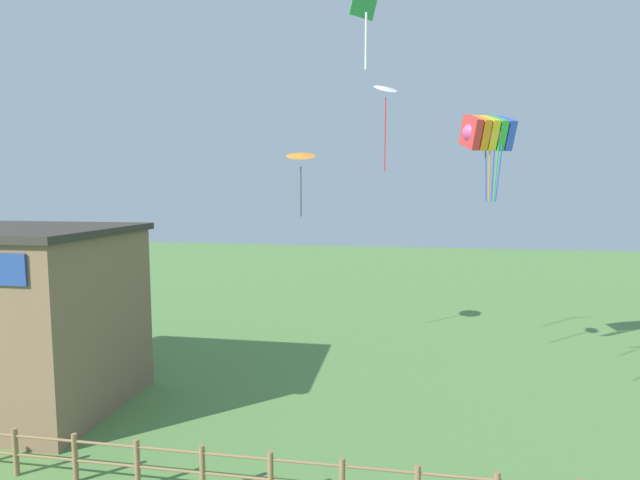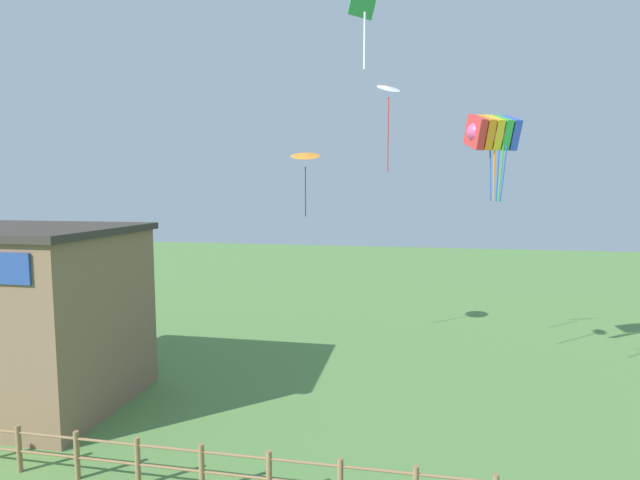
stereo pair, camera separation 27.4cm
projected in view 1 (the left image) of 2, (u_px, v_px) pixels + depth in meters
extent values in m
cylinder|color=olive|center=(16.00, 452.00, 13.07)|extent=(0.14, 0.14, 1.29)
cylinder|color=olive|center=(75.00, 458.00, 12.78)|extent=(0.14, 0.14, 1.29)
cylinder|color=olive|center=(137.00, 464.00, 12.50)|extent=(0.14, 0.14, 1.29)
cylinder|color=olive|center=(202.00, 470.00, 12.21)|extent=(0.14, 0.14, 1.29)
cylinder|color=olive|center=(271.00, 477.00, 11.92)|extent=(0.14, 0.14, 1.29)
cylinder|color=olive|center=(306.00, 463.00, 11.74)|extent=(18.98, 0.07, 0.07)
ellipsoid|color=#E54C8C|center=(488.00, 133.00, 19.54)|extent=(2.45, 2.09, 1.44)
cube|color=red|center=(471.00, 132.00, 19.40)|extent=(0.80, 1.47, 1.46)
cube|color=orange|center=(479.00, 132.00, 19.47)|extent=(0.80, 1.47, 1.46)
cube|color=yellow|center=(488.00, 133.00, 19.54)|extent=(0.80, 1.47, 1.46)
cube|color=green|center=(496.00, 133.00, 19.61)|extent=(0.80, 1.47, 1.46)
cube|color=blue|center=(504.00, 133.00, 19.68)|extent=(0.80, 1.47, 1.46)
cylinder|color=blue|center=(486.00, 174.00, 19.53)|extent=(0.20, 0.35, 2.17)
cylinder|color=orange|center=(489.00, 174.00, 19.51)|extent=(0.13, 0.36, 2.17)
cylinder|color=blue|center=(493.00, 174.00, 19.49)|extent=(0.05, 0.36, 2.17)
cylinder|color=green|center=(496.00, 174.00, 19.49)|extent=(0.13, 0.36, 2.17)
cylinder|color=blue|center=(499.00, 174.00, 19.50)|extent=(0.20, 0.35, 2.17)
cone|color=white|center=(386.00, 88.00, 17.47)|extent=(1.15, 1.14, 0.42)
cylinder|color=red|center=(385.00, 135.00, 17.64)|extent=(0.05, 0.05, 2.56)
cylinder|color=white|center=(366.00, 41.00, 11.15)|extent=(0.05, 0.05, 1.24)
cone|color=orange|center=(301.00, 155.00, 22.73)|extent=(1.54, 1.51, 0.49)
cylinder|color=#333338|center=(301.00, 192.00, 22.91)|extent=(0.05, 0.05, 2.28)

